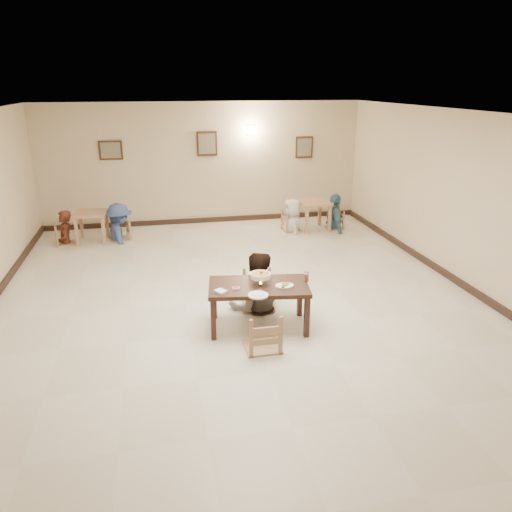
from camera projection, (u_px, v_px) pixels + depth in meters
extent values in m
plane|color=beige|center=(238.00, 300.00, 8.32)|extent=(10.00, 10.00, 0.00)
plane|color=white|center=(236.00, 113.00, 7.33)|extent=(10.00, 10.00, 0.00)
plane|color=beige|center=(203.00, 164.00, 12.44)|extent=(10.00, 0.00, 10.00)
plane|color=beige|center=(368.00, 401.00, 3.20)|extent=(10.00, 0.00, 10.00)
plane|color=beige|center=(466.00, 201.00, 8.59)|extent=(0.00, 10.00, 10.00)
cube|color=black|center=(205.00, 220.00, 12.89)|extent=(8.00, 0.06, 0.12)
cube|color=black|center=(453.00, 278.00, 9.06)|extent=(0.06, 10.00, 0.12)
cube|color=#372112|center=(111.00, 150.00, 11.85)|extent=(0.55, 0.03, 0.45)
cube|color=gray|center=(111.00, 150.00, 11.83)|extent=(0.45, 0.01, 0.37)
cube|color=#372112|center=(207.00, 144.00, 12.26)|extent=(0.50, 0.03, 0.60)
cube|color=gray|center=(207.00, 144.00, 12.24)|extent=(0.41, 0.01, 0.49)
cube|color=#372112|center=(304.00, 147.00, 12.79)|extent=(0.45, 0.03, 0.55)
cube|color=gray|center=(304.00, 147.00, 12.77)|extent=(0.37, 0.01, 0.45)
cube|color=#FFD88C|center=(251.00, 130.00, 12.37)|extent=(0.16, 0.05, 0.22)
cube|color=#371E15|center=(259.00, 287.00, 7.20)|extent=(1.54, 1.00, 0.06)
cube|color=#371E15|center=(213.00, 320.00, 6.94)|extent=(0.07, 0.07, 0.61)
cube|color=#371E15|center=(307.00, 317.00, 7.02)|extent=(0.07, 0.07, 0.61)
cube|color=#371E15|center=(214.00, 299.00, 7.59)|extent=(0.07, 0.07, 0.61)
cube|color=#371E15|center=(300.00, 297.00, 7.67)|extent=(0.07, 0.07, 0.61)
cube|color=tan|center=(258.00, 278.00, 7.94)|extent=(0.50, 0.50, 0.05)
cube|color=tan|center=(262.00, 316.00, 6.67)|extent=(0.48, 0.48, 0.05)
imported|color=gray|center=(257.00, 253.00, 7.72)|extent=(0.94, 0.75, 1.88)
torus|color=silver|center=(261.00, 278.00, 7.12)|extent=(0.23, 0.23, 0.01)
cylinder|color=silver|center=(261.00, 284.00, 7.16)|extent=(0.06, 0.06, 0.03)
cone|color=#FFA526|center=(261.00, 282.00, 7.14)|extent=(0.03, 0.03, 0.05)
cylinder|color=white|center=(261.00, 275.00, 7.11)|extent=(0.29, 0.29, 0.07)
cylinder|color=#BF5A29|center=(261.00, 273.00, 7.10)|extent=(0.26, 0.26, 0.02)
sphere|color=#2D7223|center=(261.00, 272.00, 7.09)|extent=(0.04, 0.04, 0.04)
cylinder|color=silver|center=(267.00, 270.00, 7.17)|extent=(0.14, 0.08, 0.09)
cylinder|color=silver|center=(266.00, 280.00, 7.21)|extent=(0.01, 0.01, 0.13)
cylinder|color=silver|center=(254.00, 281.00, 7.17)|extent=(0.01, 0.01, 0.13)
cylinder|color=silver|center=(262.00, 284.00, 7.05)|extent=(0.01, 0.01, 0.13)
cylinder|color=white|center=(260.00, 276.00, 7.49)|extent=(0.30, 0.30, 0.02)
ellipsoid|color=white|center=(260.00, 275.00, 7.49)|extent=(0.20, 0.17, 0.07)
cylinder|color=white|center=(258.00, 295.00, 6.81)|extent=(0.28, 0.28, 0.02)
ellipsoid|color=white|center=(258.00, 295.00, 6.81)|extent=(0.18, 0.15, 0.06)
cylinder|color=white|center=(284.00, 286.00, 7.12)|extent=(0.27, 0.27, 0.02)
sphere|color=#2D7223|center=(283.00, 286.00, 7.04)|extent=(0.05, 0.05, 0.05)
cylinder|color=white|center=(236.00, 288.00, 7.05)|extent=(0.11, 0.11, 0.02)
cylinder|color=#AD171F|center=(236.00, 288.00, 7.05)|extent=(0.08, 0.08, 0.01)
cube|color=white|center=(220.00, 291.00, 6.93)|extent=(0.18, 0.19, 0.03)
cube|color=silver|center=(223.00, 289.00, 7.01)|extent=(0.09, 0.15, 0.01)
cube|color=silver|center=(225.00, 289.00, 7.01)|extent=(0.09, 0.15, 0.01)
cylinder|color=white|center=(306.00, 277.00, 7.30)|extent=(0.07, 0.07, 0.14)
cylinder|color=#DA5A11|center=(306.00, 278.00, 7.31)|extent=(0.06, 0.06, 0.10)
cube|color=tan|center=(91.00, 213.00, 11.13)|extent=(0.73, 0.73, 0.06)
cube|color=tan|center=(77.00, 232.00, 10.94)|extent=(0.07, 0.07, 0.63)
cube|color=tan|center=(104.00, 231.00, 11.02)|extent=(0.07, 0.07, 0.63)
cube|color=tan|center=(81.00, 225.00, 11.47)|extent=(0.07, 0.07, 0.63)
cube|color=tan|center=(107.00, 224.00, 11.55)|extent=(0.07, 0.07, 0.63)
cube|color=tan|center=(314.00, 202.00, 12.06)|extent=(0.77, 0.77, 0.06)
cube|color=tan|center=(307.00, 221.00, 11.83)|extent=(0.07, 0.07, 0.65)
cube|color=tan|center=(329.00, 219.00, 11.99)|extent=(0.07, 0.07, 0.65)
cube|color=tan|center=(298.00, 215.00, 12.37)|extent=(0.07, 0.07, 0.65)
cube|color=tan|center=(320.00, 213.00, 12.52)|extent=(0.07, 0.07, 0.65)
cube|color=tan|center=(64.00, 227.00, 11.07)|extent=(0.41, 0.41, 0.04)
cube|color=tan|center=(119.00, 221.00, 11.35)|extent=(0.44, 0.44, 0.05)
cube|color=tan|center=(292.00, 214.00, 12.06)|extent=(0.43, 0.43, 0.05)
cube|color=tan|center=(335.00, 213.00, 12.23)|extent=(0.41, 0.41, 0.04)
imported|color=#512115|center=(62.00, 211.00, 10.95)|extent=(0.45, 0.61, 1.52)
imported|color=#415894|center=(117.00, 204.00, 11.22)|extent=(0.92, 1.23, 1.70)
imported|color=silver|center=(293.00, 199.00, 11.94)|extent=(0.51, 0.78, 1.57)
imported|color=slate|center=(336.00, 194.00, 12.08)|extent=(0.45, 1.03, 1.74)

